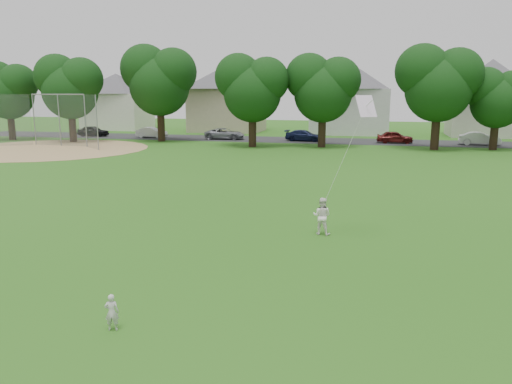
% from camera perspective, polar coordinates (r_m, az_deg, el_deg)
% --- Properties ---
extents(ground, '(160.00, 160.00, 0.00)m').
position_cam_1_polar(ground, '(13.46, -1.68, -11.32)').
color(ground, '#286116').
rests_on(ground, ground).
extents(street, '(90.00, 7.00, 0.01)m').
position_cam_1_polar(street, '(54.32, 10.06, 5.75)').
color(street, '#2D2D30').
rests_on(street, ground).
extents(dirt_infield, '(18.00, 18.00, 0.02)m').
position_cam_1_polar(dirt_infield, '(49.82, -22.64, 4.55)').
color(dirt_infield, '#9E7F51').
rests_on(dirt_infield, ground).
extents(toddler, '(0.36, 0.28, 0.85)m').
position_cam_1_polar(toddler, '(11.74, -16.15, -13.06)').
color(toddler, beige).
rests_on(toddler, ground).
extents(older_boy, '(0.75, 0.63, 1.39)m').
position_cam_1_polar(older_boy, '(18.56, 7.53, -2.75)').
color(older_boy, white).
rests_on(older_boy, ground).
extents(kite, '(1.18, 0.80, 4.22)m').
position_cam_1_polar(kite, '(18.00, 9.95, 3.75)').
color(kite, white).
rests_on(kite, ground).
extents(baseball_backstop, '(11.27, 2.70, 4.94)m').
position_cam_1_polar(baseball_backstop, '(51.92, -21.93, 7.58)').
color(baseball_backstop, gray).
rests_on(baseball_backstop, ground).
extents(tree_row, '(80.13, 9.81, 10.98)m').
position_cam_1_polar(tree_row, '(47.46, 11.35, 12.43)').
color(tree_row, black).
rests_on(tree_row, ground).
extents(parked_cars, '(61.65, 2.28, 1.29)m').
position_cam_1_polar(parked_cars, '(53.24, 10.74, 6.27)').
color(parked_cars, black).
rests_on(parked_cars, ground).
extents(house_row, '(75.95, 13.56, 10.47)m').
position_cam_1_polar(house_row, '(64.07, 10.59, 11.09)').
color(house_row, white).
rests_on(house_row, ground).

